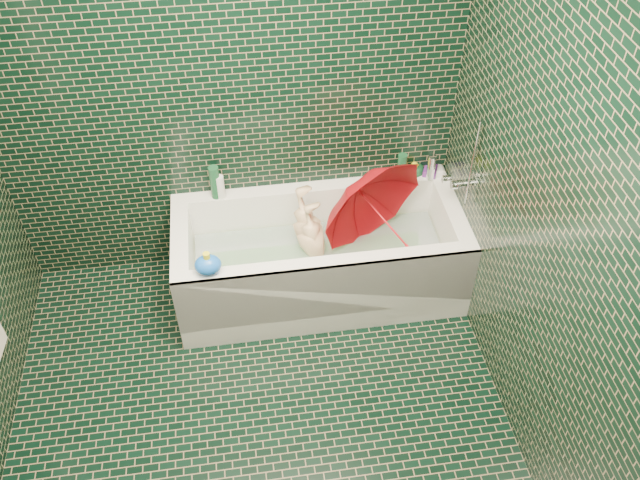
{
  "coord_description": "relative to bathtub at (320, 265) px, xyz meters",
  "views": [
    {
      "loc": [
        0.03,
        -1.82,
        3.18
      ],
      "look_at": [
        0.42,
        0.82,
        0.6
      ],
      "focal_mm": 38.0,
      "sensor_mm": 36.0,
      "label": 1
    }
  ],
  "objects": [
    {
      "name": "umbrella",
      "position": [
        0.36,
        -0.06,
        0.37
      ],
      "size": [
        0.99,
        1.01,
        0.92
      ],
      "primitive_type": "imported",
      "rotation": [
        0.28,
        -0.37,
        0.39
      ],
      "color": "red",
      "rests_on": "bathtub"
    },
    {
      "name": "water",
      "position": [
        0.0,
        0.02,
        0.09
      ],
      "size": [
        1.48,
        0.53,
        0.0
      ],
      "primitive_type": "cube",
      "color": "silver",
      "rests_on": "bathtub"
    },
    {
      "name": "bottle_right_pump",
      "position": [
        0.74,
        0.31,
        0.42
      ],
      "size": [
        0.06,
        0.06,
        0.17
      ],
      "primitive_type": "cylinder",
      "rotation": [
        0.0,
        0.0,
        0.19
      ],
      "color": "silver",
      "rests_on": "bathtub"
    },
    {
      "name": "bathtub",
      "position": [
        0.0,
        0.0,
        0.0
      ],
      "size": [
        1.7,
        0.75,
        0.55
      ],
      "color": "white",
      "rests_on": "floor"
    },
    {
      "name": "soap_bottle_a",
      "position": [
        0.8,
        0.31,
        0.34
      ],
      "size": [
        0.1,
        0.1,
        0.23
      ],
      "primitive_type": "imported",
      "rotation": [
        0.0,
        0.0,
        -0.09
      ],
      "color": "white",
      "rests_on": "bathtub"
    },
    {
      "name": "child",
      "position": [
        -0.02,
        0.04,
        0.1
      ],
      "size": [
        0.89,
        0.4,
        0.3
      ],
      "primitive_type": "imported",
      "rotation": [
        -1.46,
        0.0,
        -1.46
      ],
      "color": "#D3AF84",
      "rests_on": "bathtub"
    },
    {
      "name": "wall_back",
      "position": [
        -0.45,
        0.39,
        1.04
      ],
      "size": [
        2.8,
        0.0,
        2.8
      ],
      "primitive_type": "plane",
      "rotation": [
        1.57,
        0.0,
        0.0
      ],
      "color": "black",
      "rests_on": "floor"
    },
    {
      "name": "rubber_duck",
      "position": [
        0.61,
        0.35,
        0.38
      ],
      "size": [
        0.12,
        0.08,
        0.1
      ],
      "rotation": [
        0.0,
        0.0,
        0.13
      ],
      "color": "yellow",
      "rests_on": "bathtub"
    },
    {
      "name": "faucet",
      "position": [
        0.81,
        0.01,
        0.56
      ],
      "size": [
        0.18,
        0.19,
        0.55
      ],
      "color": "silver",
      "rests_on": "wall_right"
    },
    {
      "name": "floor",
      "position": [
        -0.45,
        -1.01,
        -0.21
      ],
      "size": [
        2.8,
        2.8,
        0.0
      ],
      "primitive_type": "plane",
      "color": "black",
      "rests_on": "ground"
    },
    {
      "name": "bath_toy",
      "position": [
        -0.64,
        -0.29,
        0.4
      ],
      "size": [
        0.18,
        0.16,
        0.14
      ],
      "rotation": [
        0.0,
        0.0,
        -0.36
      ],
      "color": "blue",
      "rests_on": "bathtub"
    },
    {
      "name": "wall_right",
      "position": [
        0.85,
        -1.01,
        1.04
      ],
      "size": [
        0.0,
        2.8,
        2.8
      ],
      "primitive_type": "plane",
      "rotation": [
        1.57,
        0.0,
        -1.57
      ],
      "color": "black",
      "rests_on": "floor"
    },
    {
      "name": "soap_bottle_c",
      "position": [
        0.68,
        0.34,
        0.34
      ],
      "size": [
        0.18,
        0.18,
        0.17
      ],
      "primitive_type": "imported",
      "rotation": [
        0.0,
        0.0,
        0.41
      ],
      "color": "#144827",
      "rests_on": "bathtub"
    },
    {
      "name": "soap_bottle_b",
      "position": [
        0.73,
        0.31,
        0.34
      ],
      "size": [
        0.11,
        0.11,
        0.18
      ],
      "primitive_type": "imported",
      "rotation": [
        0.0,
        0.0,
        -0.43
      ],
      "color": "#541F75",
      "rests_on": "bathtub"
    },
    {
      "name": "bottle_right_tall",
      "position": [
        0.55,
        0.31,
        0.44
      ],
      "size": [
        0.06,
        0.06,
        0.2
      ],
      "primitive_type": "cylinder",
      "rotation": [
        0.0,
        0.0,
        -0.17
      ],
      "color": "#144827",
      "rests_on": "bathtub"
    },
    {
      "name": "bottle_left_tall",
      "position": [
        -0.58,
        0.33,
        0.45
      ],
      "size": [
        0.08,
        0.08,
        0.22
      ],
      "primitive_type": "cylinder",
      "rotation": [
        0.0,
        0.0,
        -0.41
      ],
      "color": "#144827",
      "rests_on": "bathtub"
    },
    {
      "name": "bath_mat",
      "position": [
        0.0,
        0.02,
        -0.06
      ],
      "size": [
        1.35,
        0.47,
        0.01
      ],
      "primitive_type": "cube",
      "color": "green",
      "rests_on": "bathtub"
    },
    {
      "name": "bottle_left_short",
      "position": [
        -0.55,
        0.32,
        0.42
      ],
      "size": [
        0.07,
        0.07,
        0.16
      ],
      "primitive_type": "cylinder",
      "rotation": [
        0.0,
        0.0,
        0.31
      ],
      "color": "white",
      "rests_on": "bathtub"
    }
  ]
}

